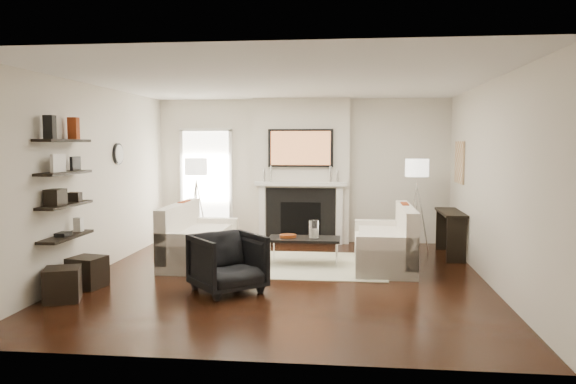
# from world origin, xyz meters

# --- Properties ---
(room_envelope) EXTENTS (6.00, 6.00, 6.00)m
(room_envelope) POSITION_xyz_m (0.00, 0.00, 1.35)
(room_envelope) COLOR black
(room_envelope) RESTS_ON ground
(chimney_breast) EXTENTS (1.80, 0.25, 2.70)m
(chimney_breast) POSITION_xyz_m (0.00, 2.88, 1.35)
(chimney_breast) COLOR silver
(chimney_breast) RESTS_ON floor
(fireplace_surround) EXTENTS (1.30, 0.02, 1.04)m
(fireplace_surround) POSITION_xyz_m (0.00, 2.74, 0.52)
(fireplace_surround) COLOR black
(fireplace_surround) RESTS_ON floor
(firebox) EXTENTS (0.75, 0.02, 0.65)m
(firebox) POSITION_xyz_m (0.00, 2.73, 0.45)
(firebox) COLOR black
(firebox) RESTS_ON floor
(mantel_pilaster_l) EXTENTS (0.12, 0.08, 1.10)m
(mantel_pilaster_l) POSITION_xyz_m (-0.72, 2.71, 0.55)
(mantel_pilaster_l) COLOR white
(mantel_pilaster_l) RESTS_ON floor
(mantel_pilaster_r) EXTENTS (0.12, 0.08, 1.10)m
(mantel_pilaster_r) POSITION_xyz_m (0.72, 2.71, 0.55)
(mantel_pilaster_r) COLOR white
(mantel_pilaster_r) RESTS_ON floor
(mantel_shelf) EXTENTS (1.70, 0.18, 0.07)m
(mantel_shelf) POSITION_xyz_m (0.00, 2.69, 1.12)
(mantel_shelf) COLOR white
(mantel_shelf) RESTS_ON chimney_breast
(tv_body) EXTENTS (1.20, 0.06, 0.70)m
(tv_body) POSITION_xyz_m (0.00, 2.71, 1.78)
(tv_body) COLOR black
(tv_body) RESTS_ON chimney_breast
(tv_screen) EXTENTS (1.10, 0.00, 0.62)m
(tv_screen) POSITION_xyz_m (0.00, 2.68, 1.78)
(tv_screen) COLOR #BF723F
(tv_screen) RESTS_ON tv_body
(candlestick_l_tall) EXTENTS (0.04, 0.04, 0.30)m
(candlestick_l_tall) POSITION_xyz_m (-0.55, 2.70, 1.30)
(candlestick_l_tall) COLOR silver
(candlestick_l_tall) RESTS_ON mantel_shelf
(candlestick_l_short) EXTENTS (0.04, 0.04, 0.24)m
(candlestick_l_short) POSITION_xyz_m (-0.68, 2.70, 1.27)
(candlestick_l_short) COLOR silver
(candlestick_l_short) RESTS_ON mantel_shelf
(candlestick_r_tall) EXTENTS (0.04, 0.04, 0.30)m
(candlestick_r_tall) POSITION_xyz_m (0.55, 2.70, 1.30)
(candlestick_r_tall) COLOR silver
(candlestick_r_tall) RESTS_ON mantel_shelf
(candlestick_r_short) EXTENTS (0.04, 0.04, 0.24)m
(candlestick_r_short) POSITION_xyz_m (0.68, 2.70, 1.27)
(candlestick_r_short) COLOR silver
(candlestick_r_short) RESTS_ON mantel_shelf
(hallway_panel) EXTENTS (0.90, 0.02, 2.10)m
(hallway_panel) POSITION_xyz_m (-1.85, 2.98, 1.05)
(hallway_panel) COLOR white
(hallway_panel) RESTS_ON floor
(door_trim_l) EXTENTS (0.06, 0.06, 2.16)m
(door_trim_l) POSITION_xyz_m (-2.33, 2.96, 1.05)
(door_trim_l) COLOR white
(door_trim_l) RESTS_ON floor
(door_trim_r) EXTENTS (0.06, 0.06, 2.16)m
(door_trim_r) POSITION_xyz_m (-1.37, 2.96, 1.05)
(door_trim_r) COLOR white
(door_trim_r) RESTS_ON floor
(door_trim_top) EXTENTS (1.02, 0.06, 0.06)m
(door_trim_top) POSITION_xyz_m (-1.85, 2.96, 2.13)
(door_trim_top) COLOR white
(door_trim_top) RESTS_ON wall_back
(rug) EXTENTS (2.60, 2.00, 0.01)m
(rug) POSITION_xyz_m (0.14, 0.88, 0.01)
(rug) COLOR beige
(rug) RESTS_ON floor
(loveseat_left_base) EXTENTS (0.85, 1.80, 0.42)m
(loveseat_left_base) POSITION_xyz_m (-1.41, 0.85, 0.21)
(loveseat_left_base) COLOR white
(loveseat_left_base) RESTS_ON floor
(loveseat_left_back) EXTENTS (0.18, 1.80, 0.80)m
(loveseat_left_back) POSITION_xyz_m (-1.75, 0.85, 0.53)
(loveseat_left_back) COLOR white
(loveseat_left_back) RESTS_ON floor
(loveseat_left_arm_n) EXTENTS (0.85, 0.18, 0.60)m
(loveseat_left_arm_n) POSITION_xyz_m (-1.41, 0.04, 0.30)
(loveseat_left_arm_n) COLOR white
(loveseat_left_arm_n) RESTS_ON floor
(loveseat_left_arm_s) EXTENTS (0.85, 0.18, 0.60)m
(loveseat_left_arm_s) POSITION_xyz_m (-1.41, 1.66, 0.30)
(loveseat_left_arm_s) COLOR white
(loveseat_left_arm_s) RESTS_ON floor
(loveseat_left_cushion) EXTENTS (0.63, 1.44, 0.10)m
(loveseat_left_cushion) POSITION_xyz_m (-1.36, 0.85, 0.47)
(loveseat_left_cushion) COLOR white
(loveseat_left_cushion) RESTS_ON loveseat_left_base
(pillow_left_orange) EXTENTS (0.10, 0.42, 0.42)m
(pillow_left_orange) POSITION_xyz_m (-1.75, 1.15, 0.73)
(pillow_left_orange) COLOR #8E3311
(pillow_left_orange) RESTS_ON loveseat_left_cushion
(pillow_left_charcoal) EXTENTS (0.10, 0.40, 0.40)m
(pillow_left_charcoal) POSITION_xyz_m (-1.75, 0.55, 0.72)
(pillow_left_charcoal) COLOR black
(pillow_left_charcoal) RESTS_ON loveseat_left_cushion
(loveseat_right_base) EXTENTS (0.85, 1.80, 0.42)m
(loveseat_right_base) POSITION_xyz_m (1.42, 0.89, 0.21)
(loveseat_right_base) COLOR white
(loveseat_right_base) RESTS_ON floor
(loveseat_right_back) EXTENTS (0.18, 1.80, 0.80)m
(loveseat_right_back) POSITION_xyz_m (1.76, 0.89, 0.53)
(loveseat_right_back) COLOR white
(loveseat_right_back) RESTS_ON floor
(loveseat_right_arm_n) EXTENTS (0.85, 0.18, 0.60)m
(loveseat_right_arm_n) POSITION_xyz_m (1.42, 0.08, 0.30)
(loveseat_right_arm_n) COLOR white
(loveseat_right_arm_n) RESTS_ON floor
(loveseat_right_arm_s) EXTENTS (0.85, 0.18, 0.60)m
(loveseat_right_arm_s) POSITION_xyz_m (1.42, 1.70, 0.30)
(loveseat_right_arm_s) COLOR white
(loveseat_right_arm_s) RESTS_ON floor
(loveseat_right_cushion) EXTENTS (0.63, 1.44, 0.10)m
(loveseat_right_cushion) POSITION_xyz_m (1.37, 0.89, 0.47)
(loveseat_right_cushion) COLOR white
(loveseat_right_cushion) RESTS_ON loveseat_right_base
(pillow_right_orange) EXTENTS (0.10, 0.42, 0.42)m
(pillow_right_orange) POSITION_xyz_m (1.76, 1.19, 0.73)
(pillow_right_orange) COLOR #8E3311
(pillow_right_orange) RESTS_ON loveseat_right_cushion
(pillow_right_charcoal) EXTENTS (0.10, 0.40, 0.40)m
(pillow_right_charcoal) POSITION_xyz_m (1.76, 0.59, 0.72)
(pillow_right_charcoal) COLOR black
(pillow_right_charcoal) RESTS_ON loveseat_right_cushion
(coffee_table) EXTENTS (1.10, 0.55, 0.04)m
(coffee_table) POSITION_xyz_m (0.22, 0.89, 0.40)
(coffee_table) COLOR black
(coffee_table) RESTS_ON floor
(coffee_leg_nw) EXTENTS (0.02, 0.02, 0.38)m
(coffee_leg_nw) POSITION_xyz_m (-0.28, 0.67, 0.19)
(coffee_leg_nw) COLOR silver
(coffee_leg_nw) RESTS_ON floor
(coffee_leg_ne) EXTENTS (0.02, 0.02, 0.38)m
(coffee_leg_ne) POSITION_xyz_m (0.72, 0.67, 0.19)
(coffee_leg_ne) COLOR silver
(coffee_leg_ne) RESTS_ON floor
(coffee_leg_sw) EXTENTS (0.02, 0.02, 0.38)m
(coffee_leg_sw) POSITION_xyz_m (-0.28, 1.11, 0.19)
(coffee_leg_sw) COLOR silver
(coffee_leg_sw) RESTS_ON floor
(coffee_leg_se) EXTENTS (0.02, 0.02, 0.38)m
(coffee_leg_se) POSITION_xyz_m (0.72, 1.11, 0.19)
(coffee_leg_se) COLOR silver
(coffee_leg_se) RESTS_ON floor
(hurricane_glass) EXTENTS (0.15, 0.15, 0.27)m
(hurricane_glass) POSITION_xyz_m (0.37, 0.89, 0.56)
(hurricane_glass) COLOR white
(hurricane_glass) RESTS_ON coffee_table
(hurricane_candle) EXTENTS (0.09, 0.09, 0.14)m
(hurricane_candle) POSITION_xyz_m (0.37, 0.89, 0.50)
(hurricane_candle) COLOR white
(hurricane_candle) RESTS_ON coffee_table
(copper_bowl) EXTENTS (0.26, 0.26, 0.04)m
(copper_bowl) POSITION_xyz_m (-0.03, 0.89, 0.45)
(copper_bowl) COLOR #B54F1E
(copper_bowl) RESTS_ON coffee_table
(armchair) EXTENTS (1.08, 1.07, 0.81)m
(armchair) POSITION_xyz_m (-0.61, -0.78, 0.41)
(armchair) COLOR black
(armchair) RESTS_ON floor
(lamp_left_post) EXTENTS (0.02, 0.02, 1.20)m
(lamp_left_post) POSITION_xyz_m (-1.85, 2.24, 0.60)
(lamp_left_post) COLOR silver
(lamp_left_post) RESTS_ON floor
(lamp_left_shade) EXTENTS (0.40, 0.40, 0.30)m
(lamp_left_shade) POSITION_xyz_m (-1.85, 2.24, 1.45)
(lamp_left_shade) COLOR white
(lamp_left_shade) RESTS_ON lamp_left_post
(lamp_left_leg_a) EXTENTS (0.25, 0.02, 1.23)m
(lamp_left_leg_a) POSITION_xyz_m (-1.74, 2.24, 0.60)
(lamp_left_leg_a) COLOR silver
(lamp_left_leg_a) RESTS_ON floor
(lamp_left_leg_b) EXTENTS (0.14, 0.22, 1.23)m
(lamp_left_leg_b) POSITION_xyz_m (-1.91, 2.34, 0.60)
(lamp_left_leg_b) COLOR silver
(lamp_left_leg_b) RESTS_ON floor
(lamp_left_leg_c) EXTENTS (0.14, 0.22, 1.23)m
(lamp_left_leg_c) POSITION_xyz_m (-1.91, 2.15, 0.60)
(lamp_left_leg_c) COLOR silver
(lamp_left_leg_c) RESTS_ON floor
(lamp_right_post) EXTENTS (0.02, 0.02, 1.20)m
(lamp_right_post) POSITION_xyz_m (2.05, 2.19, 0.60)
(lamp_right_post) COLOR silver
(lamp_right_post) RESTS_ON floor
(lamp_right_shade) EXTENTS (0.40, 0.40, 0.30)m
(lamp_right_shade) POSITION_xyz_m (2.05, 2.19, 1.45)
(lamp_right_shade) COLOR white
(lamp_right_shade) RESTS_ON lamp_right_post
(lamp_right_leg_a) EXTENTS (0.25, 0.02, 1.23)m
(lamp_right_leg_a) POSITION_xyz_m (2.16, 2.19, 0.60)
(lamp_right_leg_a) COLOR silver
(lamp_right_leg_a) RESTS_ON floor
(lamp_right_leg_b) EXTENTS (0.14, 0.22, 1.23)m
(lamp_right_leg_b) POSITION_xyz_m (2.00, 2.28, 0.60)
(lamp_right_leg_b) COLOR silver
(lamp_right_leg_b) RESTS_ON floor
(lamp_right_leg_c) EXTENTS (0.14, 0.22, 1.23)m
(lamp_right_leg_c) POSITION_xyz_m (1.99, 2.09, 0.60)
(lamp_right_leg_c) COLOR silver
(lamp_right_leg_c) RESTS_ON floor
(console_top) EXTENTS (0.35, 1.20, 0.04)m
(console_top) POSITION_xyz_m (2.57, 1.83, 0.73)
(console_top) COLOR black
(console_top) RESTS_ON floor
(console_leg_n) EXTENTS (0.30, 0.04, 0.71)m
(console_leg_n) POSITION_xyz_m (2.57, 1.28, 0.35)
(console_leg_n) COLOR black
(console_leg_n) RESTS_ON floor
(console_leg_s) EXTENTS (0.30, 0.04, 0.71)m
(console_leg_s) POSITION_xyz_m (2.57, 2.38, 0.35)
(console_leg_s) COLOR black
(console_leg_s) RESTS_ON floor
(wall_art) EXTENTS (0.03, 0.70, 0.70)m
(wall_art) POSITION_xyz_m (2.73, 2.05, 1.55)
(wall_art) COLOR tan
(wall_art) RESTS_ON wall_right
(shelf_bottom) EXTENTS (0.25, 1.00, 0.03)m
(shelf_bottom) POSITION_xyz_m (-2.62, -1.00, 0.70)
(shelf_bottom) COLOR black
(shelf_bottom) RESTS_ON wall_left
(shelf_lower) EXTENTS (0.25, 1.00, 0.04)m
(shelf_lower) POSITION_xyz_m (-2.62, -1.00, 1.10)
(shelf_lower) COLOR black
(shelf_lower) RESTS_ON wall_left
(shelf_upper) EXTENTS (0.25, 1.00, 0.04)m
(shelf_upper) POSITION_xyz_m (-2.62, -1.00, 1.50)
(shelf_upper) COLOR black
(shelf_upper) RESTS_ON wall_left
(shelf_top) EXTENTS (0.25, 1.00, 0.04)m
(shelf_top) POSITION_xyz_m (-2.62, -1.00, 1.90)
(shelf_top) COLOR black
(shelf_top) RESTS_ON wall_left
(decor_magfile_a) EXTENTS (0.12, 0.10, 0.28)m
(decor_magfile_a) POSITION_xyz_m (-2.62, -1.30, 2.06)
(decor_magfile_a) COLOR black
(decor_magfile_a) RESTS_ON shelf_top
(decor_magfile_b) EXTENTS (0.12, 0.10, 0.28)m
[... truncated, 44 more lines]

